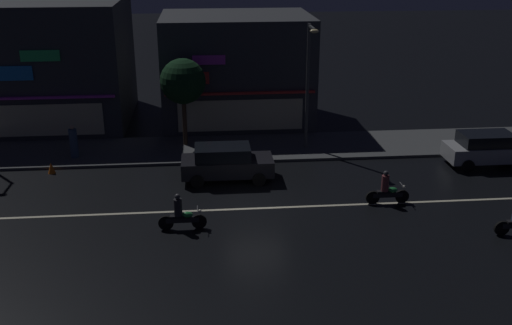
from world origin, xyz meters
The scene contains 13 objects.
ground_plane centered at (0.00, 0.00, 0.00)m, with size 140.00×140.00×0.00m, color black.
lane_divider_stripe centered at (0.00, 0.00, 0.01)m, with size 36.98×0.16×0.01m, color beige.
sidewalk_far centered at (0.00, 7.55, 0.07)m, with size 38.92×4.28×0.14m, color #424447.
storefront_left_block centered at (0.00, 13.09, 3.25)m, with size 8.89×6.96×6.50m.
storefront_center_block centered at (-11.68, 14.11, 3.69)m, with size 9.97×8.99×7.38m.
streetlamp_mid centered at (3.36, 7.00, 4.06)m, with size 0.44×1.64×6.59m.
pedestrian_on_sidewalk centered at (-8.79, 6.77, 0.93)m, with size 0.41×0.41×1.72m.
street_tree centered at (-3.13, 8.26, 3.64)m, with size 2.42×2.42×4.73m.
parked_car_near_kerb centered at (-1.12, 3.35, 0.87)m, with size 4.30×1.98×1.67m.
parked_car_trailing centered at (12.08, 4.13, 0.87)m, with size 4.30×1.98×1.67m.
motorcycle_lead centered at (-3.10, -1.61, 0.63)m, with size 1.90×0.60×1.52m.
motorcycle_opposite_lane centered at (5.64, 0.01, 0.63)m, with size 1.90×0.60×1.52m.
traffic_cone centered at (-9.57, 4.93, 0.28)m, with size 0.36×0.36×0.55m, color orange.
Camera 1 is at (-2.07, -22.61, 10.77)m, focal length 41.43 mm.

